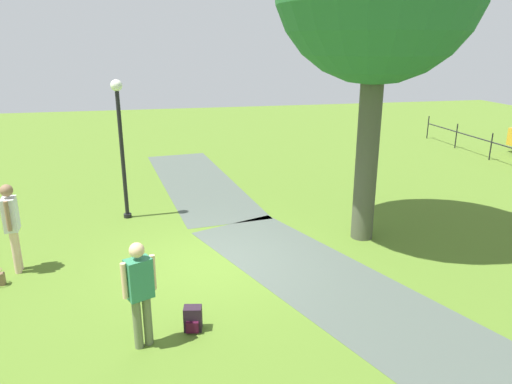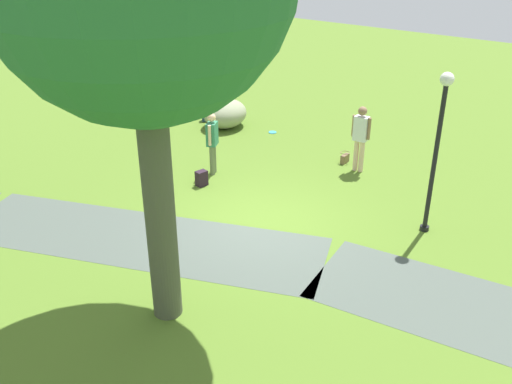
{
  "view_description": "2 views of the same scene",
  "coord_description": "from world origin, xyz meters",
  "px_view_note": "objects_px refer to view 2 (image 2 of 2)",
  "views": [
    {
      "loc": [
        8.98,
        -1.06,
        4.38
      ],
      "look_at": [
        -0.88,
        1.07,
        1.18
      ],
      "focal_mm": 33.47,
      "sensor_mm": 36.0,
      "label": 1
    },
    {
      "loc": [
        -6.53,
        8.93,
        6.22
      ],
      "look_at": [
        -0.35,
        0.64,
        1.11
      ],
      "focal_mm": 39.45,
      "sensor_mm": 36.0,
      "label": 2
    }
  ],
  "objects_px": {
    "lawn_boulder": "(225,114)",
    "handbag_on_grass": "(345,158)",
    "woman_with_handbag": "(361,134)",
    "backpack_by_boulder": "(206,115)",
    "man_near_boulder": "(212,139)",
    "frisbee_on_grass": "(273,132)",
    "spare_backpack_on_lawn": "(201,178)",
    "lamp_post": "(438,137)"
  },
  "relations": [
    {
      "from": "lamp_post",
      "to": "woman_with_handbag",
      "type": "distance_m",
      "value": 3.51
    },
    {
      "from": "lawn_boulder",
      "to": "backpack_by_boulder",
      "type": "relative_size",
      "value": 4.61
    },
    {
      "from": "man_near_boulder",
      "to": "lamp_post",
      "type": "bearing_deg",
      "value": -175.35
    },
    {
      "from": "man_near_boulder",
      "to": "backpack_by_boulder",
      "type": "xyz_separation_m",
      "value": [
        2.97,
        -3.1,
        -0.78
      ]
    },
    {
      "from": "woman_with_handbag",
      "to": "handbag_on_grass",
      "type": "bearing_deg",
      "value": -26.93
    },
    {
      "from": "lawn_boulder",
      "to": "handbag_on_grass",
      "type": "bearing_deg",
      "value": 176.06
    },
    {
      "from": "lamp_post",
      "to": "handbag_on_grass",
      "type": "height_order",
      "value": "lamp_post"
    },
    {
      "from": "handbag_on_grass",
      "to": "spare_backpack_on_lawn",
      "type": "height_order",
      "value": "spare_backpack_on_lawn"
    },
    {
      "from": "lawn_boulder",
      "to": "handbag_on_grass",
      "type": "height_order",
      "value": "lawn_boulder"
    },
    {
      "from": "frisbee_on_grass",
      "to": "backpack_by_boulder",
      "type": "bearing_deg",
      "value": 9.38
    },
    {
      "from": "man_near_boulder",
      "to": "handbag_on_grass",
      "type": "relative_size",
      "value": 5.21
    },
    {
      "from": "handbag_on_grass",
      "to": "frisbee_on_grass",
      "type": "distance_m",
      "value": 3.11
    },
    {
      "from": "man_near_boulder",
      "to": "spare_backpack_on_lawn",
      "type": "distance_m",
      "value": 1.11
    },
    {
      "from": "lawn_boulder",
      "to": "man_near_boulder",
      "type": "relative_size",
      "value": 1.1
    },
    {
      "from": "woman_with_handbag",
      "to": "backpack_by_boulder",
      "type": "xyz_separation_m",
      "value": [
        6.0,
        -0.65,
        -0.86
      ]
    },
    {
      "from": "lamp_post",
      "to": "woman_with_handbag",
      "type": "relative_size",
      "value": 1.95
    },
    {
      "from": "lawn_boulder",
      "to": "backpack_by_boulder",
      "type": "xyz_separation_m",
      "value": [
        0.88,
        -0.05,
        -0.25
      ]
    },
    {
      "from": "lamp_post",
      "to": "spare_backpack_on_lawn",
      "type": "distance_m",
      "value": 5.92
    },
    {
      "from": "lamp_post",
      "to": "man_near_boulder",
      "type": "bearing_deg",
      "value": 4.65
    },
    {
      "from": "handbag_on_grass",
      "to": "backpack_by_boulder",
      "type": "relative_size",
      "value": 0.8
    },
    {
      "from": "woman_with_handbag",
      "to": "man_near_boulder",
      "type": "relative_size",
      "value": 1.08
    },
    {
      "from": "woman_with_handbag",
      "to": "backpack_by_boulder",
      "type": "relative_size",
      "value": 4.5
    },
    {
      "from": "lamp_post",
      "to": "lawn_boulder",
      "type": "bearing_deg",
      "value": -18.36
    },
    {
      "from": "lawn_boulder",
      "to": "spare_backpack_on_lawn",
      "type": "bearing_deg",
      "value": 121.6
    },
    {
      "from": "lamp_post",
      "to": "spare_backpack_on_lawn",
      "type": "height_order",
      "value": "lamp_post"
    },
    {
      "from": "woman_with_handbag",
      "to": "spare_backpack_on_lawn",
      "type": "distance_m",
      "value": 4.33
    },
    {
      "from": "lawn_boulder",
      "to": "backpack_by_boulder",
      "type": "distance_m",
      "value": 0.92
    },
    {
      "from": "lamp_post",
      "to": "handbag_on_grass",
      "type": "distance_m",
      "value": 4.43
    },
    {
      "from": "handbag_on_grass",
      "to": "spare_backpack_on_lawn",
      "type": "xyz_separation_m",
      "value": [
        2.23,
        3.49,
        0.05
      ]
    },
    {
      "from": "man_near_boulder",
      "to": "backpack_by_boulder",
      "type": "distance_m",
      "value": 4.37
    },
    {
      "from": "backpack_by_boulder",
      "to": "frisbee_on_grass",
      "type": "xyz_separation_m",
      "value": [
        -2.44,
        -0.4,
        -0.18
      ]
    },
    {
      "from": "lamp_post",
      "to": "backpack_by_boulder",
      "type": "distance_m",
      "value": 9.27
    },
    {
      "from": "backpack_by_boulder",
      "to": "frisbee_on_grass",
      "type": "bearing_deg",
      "value": -170.62
    },
    {
      "from": "lamp_post",
      "to": "spare_backpack_on_lawn",
      "type": "bearing_deg",
      "value": 12.63
    },
    {
      "from": "man_near_boulder",
      "to": "spare_backpack_on_lawn",
      "type": "xyz_separation_m",
      "value": [
        -0.25,
        0.76,
        -0.78
      ]
    },
    {
      "from": "lawn_boulder",
      "to": "frisbee_on_grass",
      "type": "xyz_separation_m",
      "value": [
        -1.56,
        -0.46,
        -0.44
      ]
    },
    {
      "from": "man_near_boulder",
      "to": "frisbee_on_grass",
      "type": "xyz_separation_m",
      "value": [
        0.53,
        -3.51,
        -0.96
      ]
    },
    {
      "from": "backpack_by_boulder",
      "to": "lamp_post",
      "type": "bearing_deg",
      "value": 163.06
    },
    {
      "from": "woman_with_handbag",
      "to": "man_near_boulder",
      "type": "bearing_deg",
      "value": 39.08
    },
    {
      "from": "spare_backpack_on_lawn",
      "to": "frisbee_on_grass",
      "type": "bearing_deg",
      "value": -79.61
    },
    {
      "from": "lamp_post",
      "to": "frisbee_on_grass",
      "type": "bearing_deg",
      "value": -26.04
    },
    {
      "from": "frisbee_on_grass",
      "to": "handbag_on_grass",
      "type": "bearing_deg",
      "value": 165.6
    }
  ]
}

